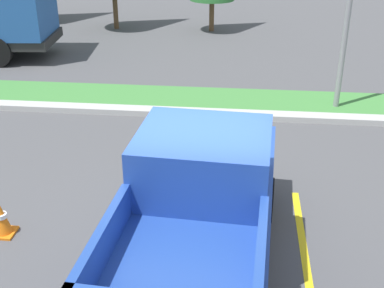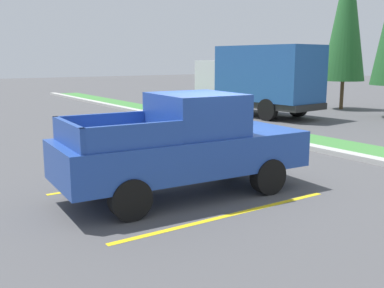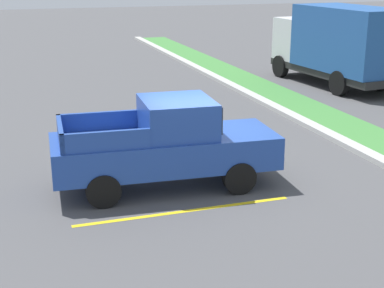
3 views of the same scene
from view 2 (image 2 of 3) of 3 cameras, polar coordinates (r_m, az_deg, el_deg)
The scene contains 9 objects.
ground_plane at distance 10.12m, azimuth 2.73°, elevation -5.34°, with size 120.00×120.00×0.00m, color #4C4C4F.
parking_line_near at distance 10.82m, azimuth -5.54°, elevation -4.30°, with size 0.12×4.80×0.01m, color yellow.
parking_line_far at distance 8.34m, azimuth 4.80°, elevation -8.91°, with size 0.12×4.80×0.01m, color yellow.
curb_strip at distance 13.61m, azimuth 19.89°, elevation -1.47°, with size 56.00×0.40×0.15m, color #B2B2AD.
grass_median at distance 14.51m, azimuth 22.46°, elevation -1.10°, with size 56.00×1.80×0.06m, color #42843D.
pickup_truck_main at distance 9.30m, azimuth -0.81°, elevation -0.17°, with size 2.22×5.34×2.10m.
cargo_truck_distant at distance 22.72m, azimuth 8.30°, elevation 8.22°, with size 6.99×3.04×3.40m.
cypress_tree_leftmost at distance 26.80m, azimuth 18.91°, elevation 15.27°, with size 2.28×2.28×8.79m.
traffic_cone at distance 12.48m, azimuth -6.69°, elevation -0.94°, with size 0.36×0.36×0.60m.
Camera 2 is at (7.79, -5.82, 2.80)m, focal length 42.32 mm.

